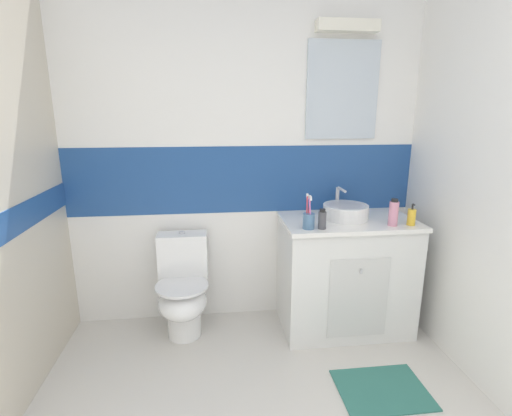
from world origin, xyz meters
name	(u,v)px	position (x,y,z in m)	size (l,w,h in m)	color
wall_back_tiled	(245,158)	(0.01, 2.45, 1.26)	(3.20, 0.20, 2.50)	white
vanity_cabinet	(344,273)	(0.72, 2.12, 0.43)	(0.94, 0.59, 0.85)	silver
sink_basin	(345,211)	(0.70, 2.13, 0.91)	(0.32, 0.37, 0.20)	white
toilet	(183,290)	(-0.47, 2.15, 0.35)	(0.37, 0.50, 0.74)	white
toothbrush_cup	(309,220)	(0.38, 1.92, 0.91)	(0.08, 0.08, 0.23)	#4C7299
soap_dispenser	(411,217)	(1.09, 1.92, 0.91)	(0.06, 0.06, 0.15)	yellow
mouthwash_bottle	(393,213)	(0.96, 1.93, 0.94)	(0.06, 0.06, 0.19)	pink
lotion_bottle_short	(322,220)	(0.47, 1.91, 0.91)	(0.05, 0.05, 0.13)	#4C4C51
bath_mat	(382,390)	(0.72, 1.40, 0.01)	(0.52, 0.40, 0.01)	#337266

